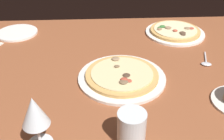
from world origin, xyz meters
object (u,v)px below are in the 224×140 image
Objects in this scene: wine_glass_far at (34,113)px; spoon at (206,62)px; water_glass at (131,130)px; pizza_main at (122,76)px; side_plate at (17,33)px; pizza_side at (175,32)px.

wine_glass_far reaches higher than spoon.
wine_glass_far is 1.58× the size of water_glass.
pizza_main is 2.74× the size of spoon.
water_glass reaches higher than pizza_main.
side_plate is (46.91, -41.15, -0.71)cm from pizza_main.
pizza_main is 1.13× the size of pizza_side.
spoon is (-34.12, -9.13, -0.71)cm from pizza_main.
pizza_side reaches higher than side_plate.
pizza_side is at bearing -113.11° from water_glass.
pizza_side is at bearing -128.38° from wine_glass_far.
spoon is at bearing -131.02° from water_glass.
pizza_main is 62.41cm from side_plate.
pizza_side is at bearing -78.52° from spoon.
pizza_main is 39.58cm from wine_glass_far.
spoon is (-58.34, -38.89, -10.39)cm from wine_glass_far.
water_glass is 85.42cm from side_plate.
water_glass reaches higher than side_plate.
water_glass is at bearing 66.89° from pizza_side.
wine_glass_far is at bearing 51.62° from pizza_side.
water_glass is (-24.13, 0.43, -6.60)cm from wine_glass_far.
pizza_main reaches higher than spoon.
pizza_side is 1.46× the size of side_plate.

